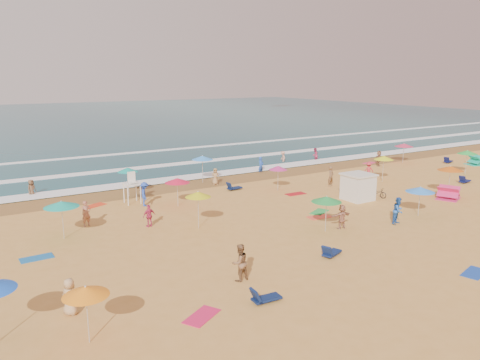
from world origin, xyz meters
TOP-DOWN VIEW (x-y plane):
  - ground at (0.00, 0.00)m, footprint 220.00×220.00m
  - ocean at (0.00, 84.00)m, footprint 220.00×140.00m
  - wet_sand at (0.00, 12.50)m, footprint 220.00×220.00m
  - surf_foam at (0.00, 21.32)m, footprint 200.00×18.70m
  - cabana at (7.60, 0.67)m, footprint 2.00×2.00m
  - cabana_roof at (7.60, 0.67)m, footprint 2.20×2.20m
  - bicycle at (9.50, 0.37)m, footprint 1.04×1.64m
  - lifeguard_stand at (-8.04, 9.03)m, footprint 1.20×1.20m
  - beach_umbrellas at (2.10, 0.63)m, footprint 44.69×31.04m
  - loungers at (5.93, -3.48)m, footprint 50.99×20.40m
  - towels at (0.30, -1.76)m, footprint 42.27×26.82m
  - popup_tents at (21.96, 0.90)m, footprint 18.18×9.76m
  - beachgoers at (3.14, 4.98)m, footprint 37.14×25.15m

SIDE VIEW (x-z plane):
  - ground at x=0.00m, z-range 0.00..0.00m
  - ocean at x=0.00m, z-range -0.09..0.09m
  - wet_sand at x=0.00m, z-range 0.01..0.01m
  - towels at x=0.30m, z-range 0.00..0.03m
  - surf_foam at x=0.00m, z-range 0.08..0.12m
  - loungers at x=5.93m, z-range 0.00..0.34m
  - bicycle at x=9.50m, z-range 0.00..0.81m
  - popup_tents at x=21.96m, z-range 0.00..1.20m
  - beachgoers at x=3.14m, z-range -0.26..1.83m
  - cabana at x=7.60m, z-range 0.00..2.00m
  - lifeguard_stand at x=-8.04m, z-range 0.00..2.10m
  - cabana_roof at x=7.60m, z-range 2.00..2.12m
  - beach_umbrellas at x=2.10m, z-range 1.78..2.57m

